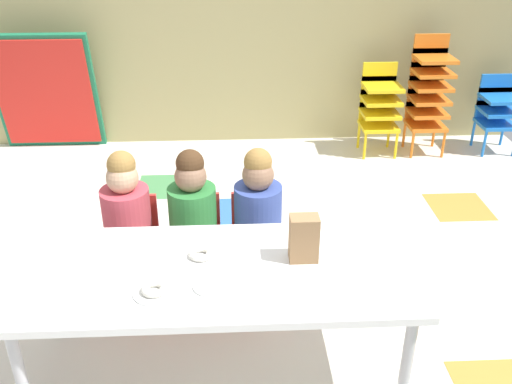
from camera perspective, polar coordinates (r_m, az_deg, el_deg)
name	(u,v)px	position (r m, az deg, el deg)	size (l,w,h in m)	color
ground_plane	(221,287)	(3.49, -3.55, -9.47)	(5.56, 4.74, 0.02)	silver
back_wall	(217,6)	(5.23, -3.90, 18.12)	(5.56, 0.10, 2.48)	tan
craft_table	(216,278)	(2.59, -4.05, -8.57)	(1.77, 0.76, 0.61)	white
seated_child_near_camera	(127,215)	(3.16, -12.78, -2.22)	(0.33, 0.33, 0.92)	red
seated_child_middle_seat	(193,213)	(3.12, -6.34, -2.10)	(0.32, 0.31, 0.92)	red
seated_child_far_right	(258,211)	(3.11, 0.19, -1.96)	(0.32, 0.32, 0.92)	red
kid_chair_yellow_stack	(380,104)	(5.21, 12.26, 8.64)	(0.32, 0.30, 0.80)	yellow
kid_chair_orange_stack	(429,90)	(5.30, 16.91, 9.78)	(0.32, 0.30, 1.04)	orange
kid_chair_blue_stack	(497,108)	(5.60, 23.01, 7.73)	(0.32, 0.30, 0.68)	blue
folded_activity_table	(45,93)	(5.44, -20.32, 9.26)	(0.90, 0.29, 1.09)	#19724C
paper_bag_brown	(304,238)	(2.57, 4.81, -4.65)	(0.13, 0.09, 0.22)	#9E754C
paper_plate_near_edge	(154,292)	(2.45, -10.13, -9.86)	(0.18, 0.18, 0.01)	white
paper_plate_center_table	(213,285)	(2.46, -4.31, -9.23)	(0.18, 0.18, 0.01)	white
donut_powdered_on_plate	(154,289)	(2.44, -10.17, -9.51)	(0.11, 0.11, 0.03)	white
donut_powdered_loose	(201,254)	(2.64, -5.55, -6.16)	(0.11, 0.11, 0.03)	white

